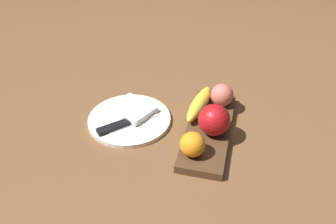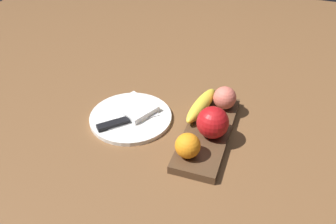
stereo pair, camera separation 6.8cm
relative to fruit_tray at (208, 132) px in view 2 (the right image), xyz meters
name	(u,v)px [view 2 (the right image)]	position (x,y,z in m)	size (l,w,h in m)	color
ground_plane	(202,139)	(-0.02, 0.01, -0.01)	(2.40, 2.40, 0.00)	brown
fruit_tray	(208,132)	(0.00, 0.00, 0.00)	(0.33, 0.11, 0.02)	#4E3622
apple	(213,122)	(-0.02, -0.01, 0.05)	(0.08, 0.08, 0.08)	#B31317
banana	(201,105)	(0.07, 0.04, 0.03)	(0.18, 0.04, 0.04)	yellow
orange_near_apple	(188,146)	(-0.11, 0.02, 0.04)	(0.06, 0.06, 0.06)	orange
peach	(225,98)	(0.11, -0.02, 0.04)	(0.07, 0.07, 0.07)	#DB6A59
dinner_plate	(131,117)	(0.00, 0.22, -0.01)	(0.23, 0.23, 0.01)	white
folded_napkin	(134,107)	(0.03, 0.22, 0.01)	(0.09, 0.11, 0.02)	white
knife	(119,123)	(-0.05, 0.24, 0.01)	(0.14, 0.14, 0.01)	silver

